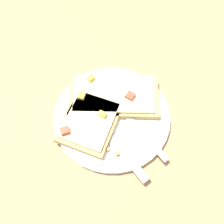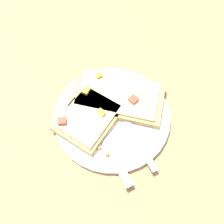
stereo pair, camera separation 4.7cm
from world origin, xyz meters
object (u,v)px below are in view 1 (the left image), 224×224
at_px(pizza_slice_main, 112,95).
at_px(plate, 112,115).
at_px(knife, 116,145).
at_px(fork, 127,117).
at_px(pizza_slice_corner, 90,122).

bearing_deg(pizza_slice_main, plate, 90.07).
xyz_separation_m(knife, pizza_slice_main, (-0.02, 0.11, 0.01)).
bearing_deg(plate, knife, -77.54).
bearing_deg(plate, fork, -7.39).
bearing_deg(fork, knife, 120.95).
bearing_deg(fork, pizza_slice_main, -5.64).
bearing_deg(plate, pizza_slice_main, 94.60).
relative_size(fork, knife, 1.02).
xyz_separation_m(fork, pizza_slice_main, (-0.04, 0.05, 0.01)).
distance_m(knife, pizza_slice_corner, 0.07).
height_order(plate, pizza_slice_main, pizza_slice_main).
xyz_separation_m(plate, pizza_slice_corner, (-0.04, -0.03, 0.02)).
height_order(fork, pizza_slice_corner, pizza_slice_corner).
height_order(pizza_slice_main, pizza_slice_corner, same).
distance_m(fork, pizza_slice_main, 0.06).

